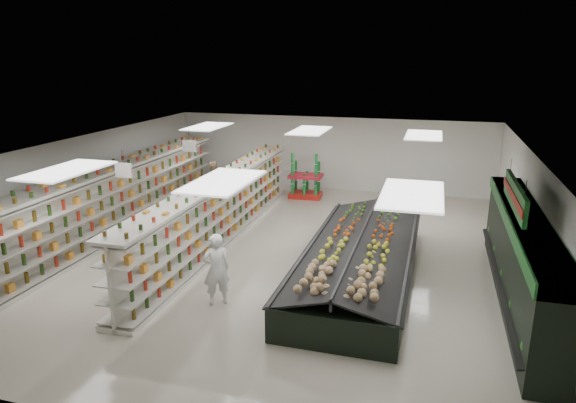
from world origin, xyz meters
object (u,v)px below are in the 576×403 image
(gondola_center, at_px, (220,212))
(gondola_left, at_px, (110,206))
(produce_island, at_px, (359,257))
(shopper_main, at_px, (216,269))
(soda_endcap, at_px, (306,178))
(shopper_background, at_px, (215,184))

(gondola_center, bearing_deg, gondola_left, -169.90)
(gondola_left, xyz_separation_m, gondola_center, (3.58, 0.68, -0.11))
(produce_island, height_order, shopper_main, shopper_main)
(produce_island, height_order, soda_endcap, soda_endcap)
(produce_island, height_order, shopper_background, shopper_background)
(shopper_background, bearing_deg, gondola_center, -124.46)
(soda_endcap, height_order, shopper_background, shopper_background)
(gondola_left, xyz_separation_m, soda_endcap, (4.93, 6.49, -0.21))
(shopper_main, distance_m, shopper_background, 8.55)
(gondola_center, xyz_separation_m, shopper_main, (1.64, -4.08, -0.06))
(gondola_center, height_order, shopper_background, gondola_center)
(produce_island, relative_size, shopper_main, 4.42)
(gondola_left, bearing_deg, soda_endcap, 52.95)
(gondola_left, relative_size, produce_island, 1.69)
(produce_island, relative_size, shopper_background, 4.48)
(shopper_main, relative_size, shopper_background, 1.01)
(gondola_left, relative_size, shopper_background, 7.57)
(gondola_left, bearing_deg, shopper_main, -32.98)
(produce_island, distance_m, soda_endcap, 8.06)
(produce_island, xyz_separation_m, soda_endcap, (-3.33, 7.33, 0.32))
(produce_island, bearing_deg, shopper_background, 141.22)
(gondola_left, height_order, shopper_main, gondola_left)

